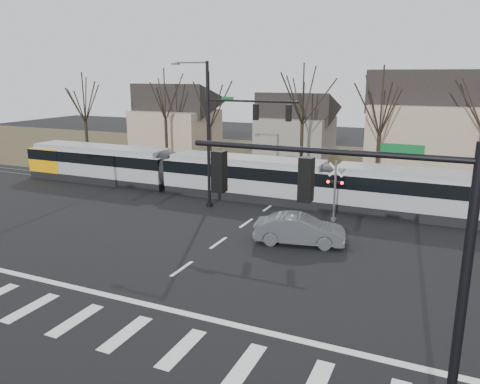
% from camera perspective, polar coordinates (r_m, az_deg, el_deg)
% --- Properties ---
extents(ground, '(140.00, 140.00, 0.00)m').
position_cam_1_polar(ground, '(22.00, -9.82, -11.09)').
color(ground, black).
extents(grass_verge, '(140.00, 28.00, 0.01)m').
position_cam_1_polar(grass_verge, '(50.56, 10.75, 3.27)').
color(grass_verge, '#38331E').
rests_on(grass_verge, ground).
extents(crosswalk, '(27.00, 2.60, 0.01)m').
position_cam_1_polar(crosswalk, '(19.21, -16.70, -15.44)').
color(crosswalk, silver).
rests_on(crosswalk, ground).
extents(stop_line, '(28.00, 0.35, 0.01)m').
position_cam_1_polar(stop_line, '(20.69, -12.66, -12.91)').
color(stop_line, silver).
rests_on(stop_line, ground).
extents(lane_dashes, '(0.18, 30.00, 0.01)m').
position_cam_1_polar(lane_dashes, '(35.55, 4.62, -1.08)').
color(lane_dashes, silver).
rests_on(lane_dashes, ground).
extents(rail_pair, '(90.00, 1.52, 0.06)m').
position_cam_1_polar(rail_pair, '(35.37, 4.51, -1.12)').
color(rail_pair, '#59595E').
rests_on(rail_pair, ground).
extents(tram, '(41.93, 3.11, 3.18)m').
position_cam_1_polar(tram, '(36.15, 0.48, 2.03)').
color(tram, gray).
rests_on(tram, ground).
extents(sedan, '(3.74, 5.75, 1.67)m').
position_cam_1_polar(sedan, '(26.57, 7.28, -4.57)').
color(sedan, '#474A4E').
rests_on(sedan, ground).
extents(signal_pole_near_right, '(6.72, 0.44, 8.00)m').
position_cam_1_polar(signal_pole_near_right, '(11.24, 16.12, -7.98)').
color(signal_pole_near_right, black).
rests_on(signal_pole_near_right, ground).
extents(signal_pole_far, '(9.28, 0.44, 10.20)m').
position_cam_1_polar(signal_pole_far, '(32.20, -1.37, 7.70)').
color(signal_pole_far, black).
rests_on(signal_pole_far, ground).
extents(rail_crossing_signal, '(1.08, 0.36, 4.00)m').
position_cam_1_polar(rail_crossing_signal, '(30.77, 11.46, -0.11)').
color(rail_crossing_signal, '#59595B').
rests_on(rail_crossing_signal, ground).
extents(tree_row, '(59.20, 7.20, 10.00)m').
position_cam_1_polar(tree_row, '(43.62, 11.74, 8.17)').
color(tree_row, black).
rests_on(tree_row, ground).
extents(house_a, '(9.72, 8.64, 8.60)m').
position_cam_1_polar(house_a, '(59.55, -7.84, 9.32)').
color(house_a, tan).
rests_on(house_a, ground).
extents(house_b, '(8.64, 7.56, 7.65)m').
position_cam_1_polar(house_b, '(55.14, 6.83, 8.46)').
color(house_b, slate).
rests_on(house_b, ground).
extents(house_c, '(10.80, 8.64, 10.10)m').
position_cam_1_polar(house_c, '(49.60, 21.56, 8.44)').
color(house_c, tan).
rests_on(house_c, ground).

